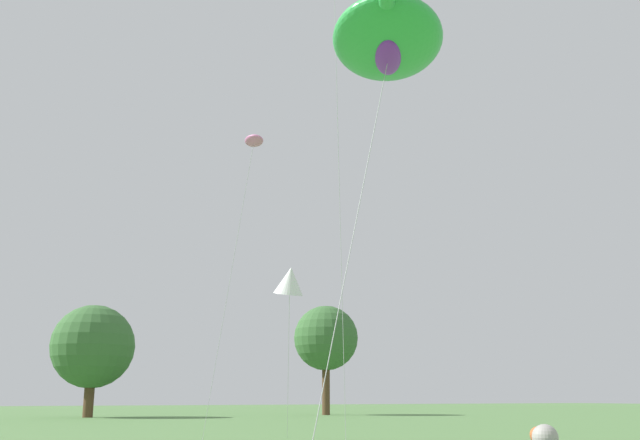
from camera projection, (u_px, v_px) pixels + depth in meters
big_show_kite at (387, 35)px, 22.42m from camera, size 8.95×12.52×13.54m
small_kite_bird_shape at (290, 281)px, 30.20m from camera, size 2.02×3.82×7.27m
small_kite_streamer_purple at (254, 143)px, 30.33m from camera, size 1.89×1.78×12.66m
tree_broad_distant at (93, 347)px, 63.78m from camera, size 7.40×7.40×9.87m
tree_oak_right at (326, 338)px, 72.88m from camera, size 6.57×6.57×10.92m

